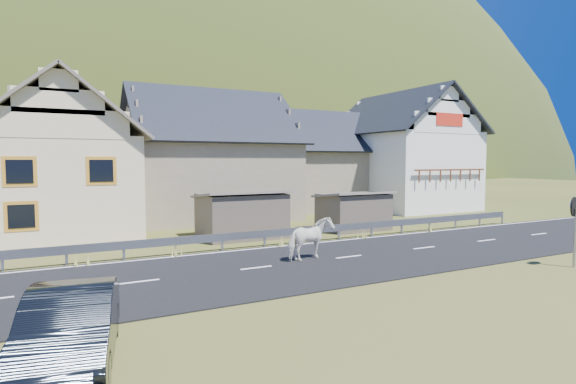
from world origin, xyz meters
TOP-DOWN VIEW (x-y plane):
  - ground at (0.00, 0.00)m, footprint 160.00×160.00m
  - road at (0.00, 0.00)m, footprint 60.00×7.00m
  - lane_markings at (0.00, 0.00)m, footprint 60.00×6.60m
  - guardrail at (-0.00, 3.68)m, footprint 28.10×0.09m
  - shed_left at (-2.00, 6.50)m, footprint 4.30×3.30m
  - shed_right at (4.50, 6.00)m, footprint 3.80×2.90m
  - house_cream at (-10.00, 12.00)m, footprint 7.80×9.80m
  - house_stone_a at (-1.00, 15.00)m, footprint 10.80×9.80m
  - house_stone_b at (9.00, 17.00)m, footprint 9.80×8.80m
  - house_white at (15.00, 14.00)m, footprint 8.80×10.80m
  - mountain at (5.00, 180.00)m, footprint 440.00×280.00m
  - horse at (-1.60, 0.30)m, footprint 1.30×2.06m
  - car at (-10.10, -5.39)m, footprint 2.23×4.61m
  - traffic_mirror at (6.31, -5.00)m, footprint 0.70×0.27m

SIDE VIEW (x-z plane):
  - mountain at x=5.00m, z-range -150.00..110.00m
  - ground at x=0.00m, z-range 0.00..0.00m
  - road at x=0.00m, z-range 0.00..0.04m
  - lane_markings at x=0.00m, z-range 0.04..0.05m
  - guardrail at x=0.00m, z-range 0.19..0.94m
  - car at x=-10.10m, z-range 0.00..1.46m
  - horse at x=-1.60m, z-range 0.04..1.65m
  - shed_right at x=4.50m, z-range -0.10..2.10m
  - shed_left at x=-2.00m, z-range -0.10..2.30m
  - traffic_mirror at x=6.31m, z-range 0.60..3.15m
  - house_stone_b at x=9.00m, z-range 0.19..8.29m
  - house_cream at x=-10.00m, z-range 0.21..8.51m
  - house_stone_a at x=-1.00m, z-range 0.18..9.08m
  - house_white at x=15.00m, z-range 0.21..9.91m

